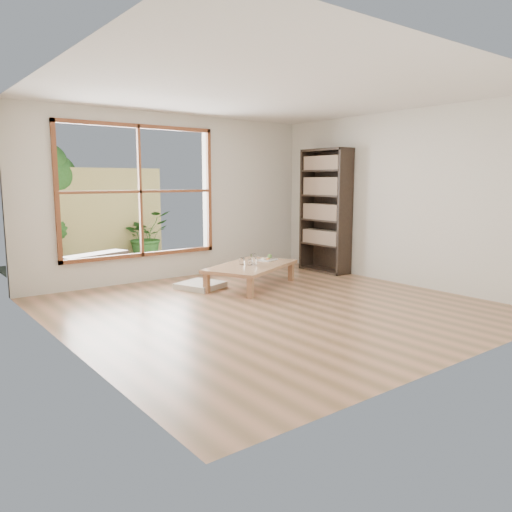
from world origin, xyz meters
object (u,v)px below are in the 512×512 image
at_px(low_table, 251,267).
at_px(garden_bench, 95,257).
at_px(bookshelf, 325,211).
at_px(food_tray, 268,259).

distance_m(low_table, garden_bench, 2.65).
bearing_deg(bookshelf, food_tray, -177.10).
height_order(low_table, bookshelf, bookshelf).
bearing_deg(food_tray, garden_bench, 119.22).
relative_size(food_tray, garden_bench, 0.27).
bearing_deg(garden_bench, food_tray, -62.40).
height_order(bookshelf, garden_bench, bookshelf).
distance_m(low_table, food_tray, 0.50).
bearing_deg(low_table, food_tray, -4.35).
relative_size(low_table, food_tray, 5.26).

